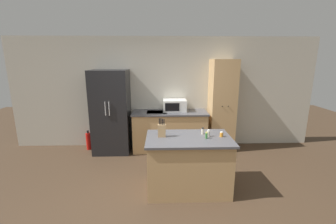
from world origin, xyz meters
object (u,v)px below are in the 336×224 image
at_px(refrigerator, 111,112).
at_px(fire_extinguisher, 89,141).
at_px(microwave, 175,105).
at_px(knife_block, 162,130).
at_px(spice_bottle_green_herb, 206,135).
at_px(pantry_cabinet, 222,106).
at_px(spice_bottle_short_red, 221,134).
at_px(spice_bottle_amber_oil, 208,133).
at_px(spice_bottle_tall_dark, 203,131).

relative_size(refrigerator, fire_extinguisher, 3.99).
distance_m(microwave, knife_block, 1.76).
height_order(microwave, fire_extinguisher, microwave).
relative_size(refrigerator, spice_bottle_green_herb, 17.75).
bearing_deg(microwave, pantry_cabinet, -3.12).
relative_size(refrigerator, pantry_cabinet, 0.89).
bearing_deg(fire_extinguisher, spice_bottle_short_red, -32.53).
relative_size(pantry_cabinet, spice_bottle_amber_oil, 18.66).
height_order(refrigerator, spice_bottle_short_red, refrigerator).
height_order(spice_bottle_tall_dark, spice_bottle_short_red, spice_bottle_tall_dark).
distance_m(microwave, fire_extinguisher, 2.20).
xyz_separation_m(spice_bottle_tall_dark, spice_bottle_green_herb, (0.02, -0.21, -0.00)).
relative_size(pantry_cabinet, spice_bottle_tall_dark, 18.89).
bearing_deg(refrigerator, knife_block, -54.66).
bearing_deg(spice_bottle_tall_dark, spice_bottle_short_red, -25.48).
xyz_separation_m(refrigerator, spice_bottle_tall_dark, (1.80, -1.49, 0.01)).
distance_m(pantry_cabinet, spice_bottle_amber_oil, 1.81).
relative_size(pantry_cabinet, knife_block, 6.83).
bearing_deg(microwave, fire_extinguisher, -178.70).
height_order(refrigerator, spice_bottle_amber_oil, refrigerator).
bearing_deg(spice_bottle_tall_dark, fire_extinguisher, 146.72).
distance_m(microwave, spice_bottle_short_red, 1.87).
bearing_deg(spice_bottle_green_herb, microwave, 101.97).
xyz_separation_m(refrigerator, pantry_cabinet, (2.53, 0.07, 0.11)).
bearing_deg(spice_bottle_tall_dark, pantry_cabinet, 65.10).
relative_size(refrigerator, knife_block, 6.10).
bearing_deg(spice_bottle_amber_oil, spice_bottle_green_herb, -119.24).
xyz_separation_m(pantry_cabinet, spice_bottle_amber_oil, (-0.65, -1.68, -0.10)).
distance_m(pantry_cabinet, spice_bottle_short_red, 1.76).
bearing_deg(knife_block, spice_bottle_short_red, -1.34).
bearing_deg(pantry_cabinet, spice_bottle_amber_oil, -111.27).
bearing_deg(knife_block, microwave, 80.06).
height_order(knife_block, spice_bottle_green_herb, knife_block).
height_order(pantry_cabinet, fire_extinguisher, pantry_cabinet).
bearing_deg(refrigerator, spice_bottle_short_red, -37.94).
bearing_deg(microwave, spice_bottle_green_herb, -78.03).
bearing_deg(pantry_cabinet, microwave, 176.88).
distance_m(spice_bottle_short_red, fire_extinguisher, 3.26).
bearing_deg(spice_bottle_amber_oil, knife_block, 179.28).
height_order(microwave, spice_bottle_short_red, microwave).
bearing_deg(fire_extinguisher, microwave, 1.30).
height_order(refrigerator, pantry_cabinet, pantry_cabinet).
distance_m(spice_bottle_amber_oil, spice_bottle_green_herb, 0.10).
bearing_deg(spice_bottle_tall_dark, refrigerator, 140.44).
height_order(pantry_cabinet, spice_bottle_tall_dark, pantry_cabinet).
bearing_deg(spice_bottle_tall_dark, spice_bottle_amber_oil, -59.21).
bearing_deg(spice_bottle_short_red, knife_block, 178.66).
xyz_separation_m(spice_bottle_short_red, spice_bottle_green_herb, (-0.25, -0.07, 0.01)).
bearing_deg(spice_bottle_short_red, refrigerator, 142.06).
bearing_deg(spice_bottle_green_herb, refrigerator, 137.11).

